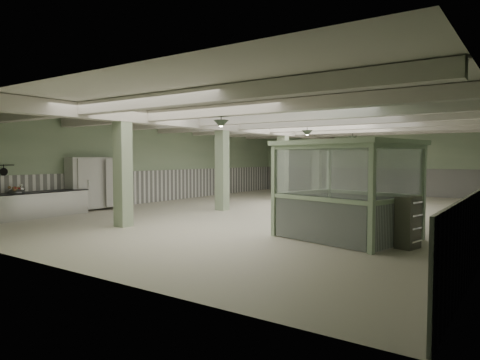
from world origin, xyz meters
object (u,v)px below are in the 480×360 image
Objects in this scene: walkin_cooler at (94,185)px; filing_cabinet at (408,222)px; prep_counter at (21,206)px; guard_booth at (347,172)px.

walkin_cooler is 1.84× the size of filing_cabinet.
prep_counter is 10.85m from guard_booth.
filing_cabinet reaches higher than prep_counter.
walkin_cooler is at bearing -167.79° from filing_cabinet.
walkin_cooler is 0.60× the size of guard_booth.
guard_booth is (10.41, 0.08, 0.71)m from walkin_cooler.
prep_counter is 3.06m from walkin_cooler.
prep_counter is 1.29× the size of guard_booth.
walkin_cooler reaches higher than filing_cabinet.
prep_counter is 2.14× the size of walkin_cooler.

